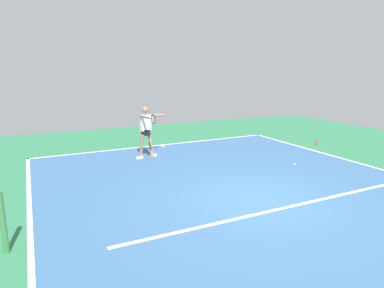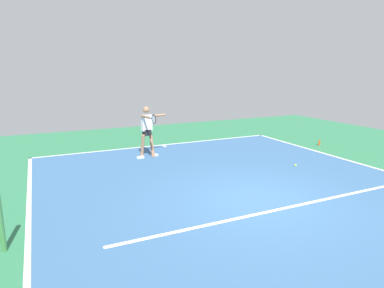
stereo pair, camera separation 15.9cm
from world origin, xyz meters
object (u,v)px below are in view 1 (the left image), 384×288
net_post (3,223)px  tennis_player (146,129)px  tennis_ball_by_baseline (294,165)px  water_bottle (317,142)px

net_post → tennis_player: (-4.03, -4.79, 0.48)m
net_post → tennis_ball_by_baseline: (-7.87, -1.82, -0.50)m
water_bottle → net_post: bearing=18.9°
tennis_player → water_bottle: (-6.74, 1.10, -0.90)m
net_post → water_bottle: size_ratio=4.86×
net_post → tennis_ball_by_baseline: net_post is taller
tennis_player → tennis_ball_by_baseline: (-3.84, 2.98, -0.98)m
tennis_ball_by_baseline → net_post: bearing=13.0°
tennis_ball_by_baseline → water_bottle: size_ratio=0.30×
net_post → tennis_ball_by_baseline: size_ratio=16.21×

